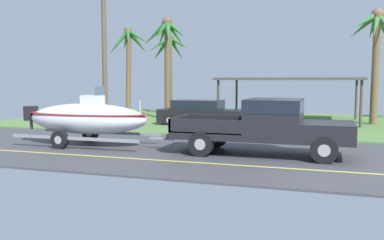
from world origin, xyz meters
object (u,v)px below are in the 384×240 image
Objects in this scene: palm_tree_near_left at (376,39)px; palm_tree_far_left at (167,45)px; boat_on_trailer at (87,118)px; parked_sedan_near at (201,113)px; palm_tree_mid at (169,53)px; carport_awning at (291,80)px; utility_pole at (104,41)px; pickup_truck_towing at (273,124)px; palm_tree_far_right at (128,50)px.

palm_tree_near_left is 11.65m from palm_tree_far_left.
palm_tree_far_left reaches higher than boat_on_trailer.
parked_sedan_near is 0.73× the size of palm_tree_near_left.
palm_tree_far_left is (1.21, -3.46, 0.26)m from palm_tree_mid.
carport_awning reaches higher than boat_on_trailer.
palm_tree_mid is at bearing 109.33° from palm_tree_far_left.
parked_sedan_near is 0.58× the size of carport_awning.
utility_pole is (-2.02, 4.90, 3.32)m from boat_on_trailer.
palm_tree_far_right is (-10.49, 10.63, 3.30)m from pickup_truck_towing.
boat_on_trailer is at bearing -134.34° from palm_tree_near_left.
palm_tree_far_left is 2.78m from palm_tree_far_right.
palm_tree_far_left is at bearing -176.24° from palm_tree_near_left.
carport_awning is at bearing 38.28° from utility_pole.
boat_on_trailer is at bearing -104.28° from parked_sedan_near.
carport_awning is at bearing 39.50° from parked_sedan_near.
palm_tree_mid is 0.67× the size of utility_pole.
palm_tree_mid reaches higher than boat_on_trailer.
palm_tree_near_left is 1.10× the size of palm_tree_mid.
carport_awning is at bearing 61.11° from boat_on_trailer.
parked_sedan_near is 0.81× the size of palm_tree_mid.
boat_on_trailer is 10.86m from palm_tree_far_left.
parked_sedan_near is 5.89m from carport_awning.
palm_tree_near_left is 1.07× the size of palm_tree_far_right.
boat_on_trailer is 1.36× the size of parked_sedan_near.
palm_tree_near_left is (4.41, -0.50, 2.13)m from carport_awning.
palm_tree_far_right is at bearing 134.62° from pickup_truck_towing.
palm_tree_near_left is 14.16m from utility_pole.
pickup_truck_towing is at bearing -52.90° from palm_tree_far_left.
carport_awning is 4.92m from palm_tree_near_left.
utility_pole reaches higher than palm_tree_mid.
palm_tree_far_right is at bearing -116.51° from palm_tree_mid.
utility_pole is at bearing -89.64° from palm_tree_mid.
boat_on_trailer reaches higher than parked_sedan_near.
palm_tree_mid is at bearing 98.62° from boat_on_trailer.
boat_on_trailer is at bearing -71.25° from palm_tree_far_right.
pickup_truck_towing is 1.31× the size of parked_sedan_near.
pickup_truck_towing is 15.30m from palm_tree_far_right.
boat_on_trailer reaches higher than pickup_truck_towing.
parked_sedan_near is at bearing 121.50° from pickup_truck_towing.
pickup_truck_towing is 0.96× the size of palm_tree_near_left.
palm_tree_far_left is 0.74× the size of utility_pole.
pickup_truck_towing is 13.31m from palm_tree_far_left.
palm_tree_near_left reaches higher than palm_tree_mid.
utility_pole is at bearing -141.72° from carport_awning.
boat_on_trailer is at bearing -67.58° from utility_pole.
pickup_truck_towing is 10.69m from utility_pole.
palm_tree_mid is 8.80m from utility_pole.
utility_pole is (-8.90, 4.90, 3.30)m from pickup_truck_towing.
palm_tree_mid is (-8.42, 2.20, 1.80)m from carport_awning.
palm_tree_near_left is at bearing 70.61° from pickup_truck_towing.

